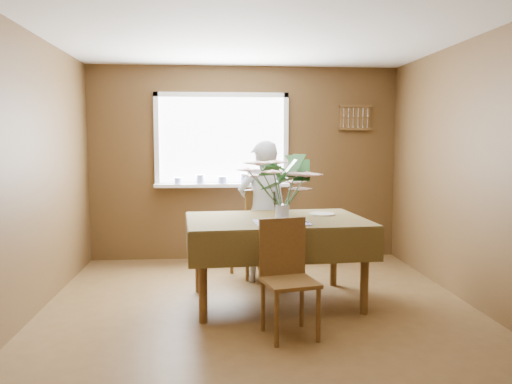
{
  "coord_description": "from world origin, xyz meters",
  "views": [
    {
      "loc": [
        -0.41,
        -4.24,
        1.54
      ],
      "look_at": [
        0.0,
        0.55,
        1.05
      ],
      "focal_mm": 35.0,
      "sensor_mm": 36.0,
      "label": 1
    }
  ],
  "objects": [
    {
      "name": "floor",
      "position": [
        0.0,
        0.0,
        0.0
      ],
      "size": [
        4.5,
        4.5,
        0.0
      ],
      "primitive_type": "plane",
      "color": "#53391C",
      "rests_on": "ground"
    },
    {
      "name": "ceiling",
      "position": [
        0.0,
        0.0,
        2.5
      ],
      "size": [
        4.5,
        4.5,
        0.0
      ],
      "primitive_type": "plane",
      "rotation": [
        3.14,
        0.0,
        0.0
      ],
      "color": "white",
      "rests_on": "wall_back"
    },
    {
      "name": "wall_back",
      "position": [
        0.0,
        2.25,
        1.25
      ],
      "size": [
        4.0,
        0.0,
        4.0
      ],
      "primitive_type": "plane",
      "rotation": [
        1.57,
        0.0,
        0.0
      ],
      "color": "brown",
      "rests_on": "floor"
    },
    {
      "name": "wall_front",
      "position": [
        0.0,
        -2.25,
        1.25
      ],
      "size": [
        4.0,
        0.0,
        4.0
      ],
      "primitive_type": "plane",
      "rotation": [
        -1.57,
        0.0,
        0.0
      ],
      "color": "brown",
      "rests_on": "floor"
    },
    {
      "name": "wall_left",
      "position": [
        -2.0,
        0.0,
        1.25
      ],
      "size": [
        0.0,
        4.5,
        4.5
      ],
      "primitive_type": "plane",
      "rotation": [
        1.57,
        0.0,
        1.57
      ],
      "color": "brown",
      "rests_on": "floor"
    },
    {
      "name": "wall_right",
      "position": [
        2.0,
        0.0,
        1.25
      ],
      "size": [
        0.0,
        4.5,
        4.5
      ],
      "primitive_type": "plane",
      "rotation": [
        1.57,
        0.0,
        -1.57
      ],
      "color": "brown",
      "rests_on": "floor"
    },
    {
      "name": "window_assembly",
      "position": [
        -0.29,
        2.2,
        1.35
      ],
      "size": [
        1.72,
        0.2,
        1.22
      ],
      "color": "white",
      "rests_on": "wall_back"
    },
    {
      "name": "spoon_rack",
      "position": [
        1.45,
        2.22,
        1.85
      ],
      "size": [
        0.44,
        0.05,
        0.33
      ],
      "color": "brown",
      "rests_on": "wall_back"
    },
    {
      "name": "dining_table",
      "position": [
        0.18,
        0.39,
        0.71
      ],
      "size": [
        1.76,
        1.26,
        0.82
      ],
      "rotation": [
        0.0,
        0.0,
        0.07
      ],
      "color": "brown",
      "rests_on": "floor"
    },
    {
      "name": "chair_far",
      "position": [
        0.08,
        1.3,
        0.55
      ],
      "size": [
        0.58,
        0.58,
        1.02
      ],
      "rotation": [
        0.0,
        0.0,
        3.58
      ],
      "color": "brown",
      "rests_on": "floor"
    },
    {
      "name": "chair_near",
      "position": [
        0.17,
        -0.38,
        0.51
      ],
      "size": [
        0.47,
        0.47,
        0.92
      ],
      "rotation": [
        0.0,
        0.0,
        0.21
      ],
      "color": "brown",
      "rests_on": "floor"
    },
    {
      "name": "seated_woman",
      "position": [
        0.12,
        1.16,
        0.77
      ],
      "size": [
        0.64,
        0.51,
        1.55
      ],
      "primitive_type": "imported",
      "rotation": [
        0.0,
        0.0,
        3.41
      ],
      "color": "white",
      "rests_on": "floor"
    },
    {
      "name": "flower_bouquet",
      "position": [
        0.21,
        0.18,
        1.17
      ],
      "size": [
        0.64,
        0.64,
        0.55
      ],
      "rotation": [
        0.0,
        0.0,
        0.22
      ],
      "color": "white",
      "rests_on": "dining_table"
    },
    {
      "name": "side_plate",
      "position": [
        0.66,
        0.58,
        0.82
      ],
      "size": [
        0.34,
        0.34,
        0.01
      ],
      "primitive_type": "cylinder",
      "rotation": [
        0.0,
        0.0,
        0.47
      ],
      "color": "white",
      "rests_on": "dining_table"
    },
    {
      "name": "table_knife",
      "position": [
        0.41,
        0.17,
        0.82
      ],
      "size": [
        0.05,
        0.21,
        0.0
      ],
      "primitive_type": "cube",
      "rotation": [
        0.0,
        0.0,
        0.15
      ],
      "color": "silver",
      "rests_on": "dining_table"
    }
  ]
}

